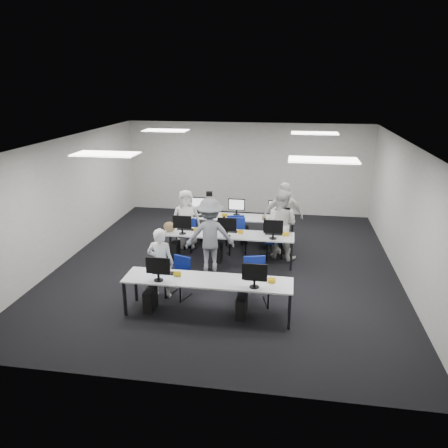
% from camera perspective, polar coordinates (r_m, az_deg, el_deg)
% --- Properties ---
extents(room, '(9.00, 9.02, 3.00)m').
position_cam_1_polar(room, '(10.23, 0.38, 2.42)').
color(room, black).
rests_on(room, ground).
extents(ceiling_panels, '(5.20, 4.60, 0.02)m').
position_cam_1_polar(ceiling_panels, '(9.93, 0.40, 10.68)').
color(ceiling_panels, white).
rests_on(ceiling_panels, room).
extents(desk_front, '(3.20, 0.70, 0.73)m').
position_cam_1_polar(desk_front, '(8.31, -2.16, -7.57)').
color(desk_front, silver).
rests_on(desk_front, ground).
extents(desk_mid, '(3.20, 0.70, 0.73)m').
position_cam_1_polar(desk_mid, '(10.68, 0.53, -1.52)').
color(desk_mid, silver).
rests_on(desk_mid, ground).
extents(desk_back, '(3.20, 0.70, 0.73)m').
position_cam_1_polar(desk_back, '(11.99, 1.53, 0.73)').
color(desk_back, silver).
rests_on(desk_back, ground).
extents(equipment_front, '(2.51, 0.41, 1.19)m').
position_cam_1_polar(equipment_front, '(8.48, -3.44, -9.48)').
color(equipment_front, '#0D58AC').
rests_on(equipment_front, desk_front).
extents(equipment_mid, '(2.91, 0.41, 1.19)m').
position_cam_1_polar(equipment_mid, '(10.80, -0.49, -3.11)').
color(equipment_mid, white).
rests_on(equipment_mid, desk_mid).
extents(equipment_back, '(2.91, 0.41, 1.19)m').
position_cam_1_polar(equipment_back, '(12.08, 2.43, -0.74)').
color(equipment_back, white).
rests_on(equipment_back, desk_back).
extents(chair_0, '(0.54, 0.56, 0.84)m').
position_cam_1_polar(chair_0, '(9.20, -5.96, -7.86)').
color(chair_0, navy).
rests_on(chair_0, ground).
extents(chair_1, '(0.58, 0.61, 0.95)m').
position_cam_1_polar(chair_1, '(8.87, 4.14, -8.58)').
color(chair_1, navy).
rests_on(chair_1, ground).
extents(chair_2, '(0.43, 0.47, 0.84)m').
position_cam_1_polar(chair_2, '(11.59, -4.98, -2.15)').
color(chair_2, navy).
rests_on(chair_2, ground).
extents(chair_3, '(0.57, 0.60, 0.94)m').
position_cam_1_polar(chair_3, '(11.40, 1.65, -2.26)').
color(chair_3, navy).
rests_on(chair_3, ground).
extents(chair_4, '(0.53, 0.56, 0.85)m').
position_cam_1_polar(chair_4, '(11.17, 6.32, -2.96)').
color(chair_4, navy).
rests_on(chair_4, ground).
extents(chair_5, '(0.48, 0.51, 0.83)m').
position_cam_1_polar(chair_5, '(11.87, -4.08, -1.62)').
color(chair_5, navy).
rests_on(chair_5, ground).
extents(chair_6, '(0.58, 0.61, 0.97)m').
position_cam_1_polar(chair_6, '(11.51, 1.48, -2.00)').
color(chair_6, navy).
rests_on(chair_6, ground).
extents(chair_7, '(0.40, 0.44, 0.82)m').
position_cam_1_polar(chair_7, '(11.55, 6.93, -2.31)').
color(chair_7, navy).
rests_on(chair_7, ground).
extents(handbag, '(0.34, 0.25, 0.26)m').
position_cam_1_polar(handbag, '(10.84, -7.13, -0.37)').
color(handbag, olive).
rests_on(handbag, desk_mid).
extents(student_0, '(0.56, 0.37, 1.50)m').
position_cam_1_polar(student_0, '(9.04, -8.27, -5.06)').
color(student_0, white).
rests_on(student_0, ground).
extents(student_1, '(1.03, 0.92, 1.77)m').
position_cam_1_polar(student_1, '(10.95, 7.44, -0.03)').
color(student_1, white).
rests_on(student_1, ground).
extents(student_2, '(0.89, 0.73, 1.57)m').
position_cam_1_polar(student_2, '(11.65, -4.98, 0.67)').
color(student_2, white).
rests_on(student_2, ground).
extents(student_3, '(1.18, 0.76, 1.86)m').
position_cam_1_polar(student_3, '(11.33, 7.66, 0.83)').
color(student_3, white).
rests_on(student_3, ground).
extents(photographer, '(1.26, 0.90, 1.77)m').
position_cam_1_polar(photographer, '(10.10, -1.85, -1.48)').
color(photographer, gray).
rests_on(photographer, ground).
extents(dslr_camera, '(0.18, 0.21, 0.10)m').
position_cam_1_polar(dslr_camera, '(10.00, -1.94, 3.96)').
color(dslr_camera, black).
rests_on(dslr_camera, photographer).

